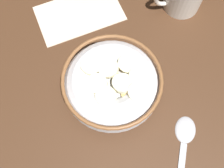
# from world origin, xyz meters

# --- Properties ---
(ground_plane) EXTENTS (1.00, 1.00, 0.02)m
(ground_plane) POSITION_xyz_m (0.00, 0.00, -0.01)
(ground_plane) COLOR #472B19
(cereal_bowl) EXTENTS (0.16, 0.16, 0.06)m
(cereal_bowl) POSITION_xyz_m (-0.00, -0.00, 0.03)
(cereal_bowl) COLOR silver
(cereal_bowl) RESTS_ON ground_plane
(spoon) EXTENTS (0.10, 0.14, 0.01)m
(spoon) POSITION_xyz_m (-0.08, 0.12, 0.00)
(spoon) COLOR #B7B7BC
(spoon) RESTS_ON ground_plane
(folded_napkin) EXTENTS (0.16, 0.11, 0.00)m
(folded_napkin) POSITION_xyz_m (0.01, -0.17, 0.00)
(folded_napkin) COLOR beige
(folded_napkin) RESTS_ON ground_plane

